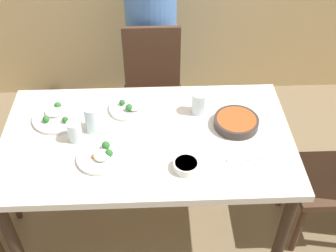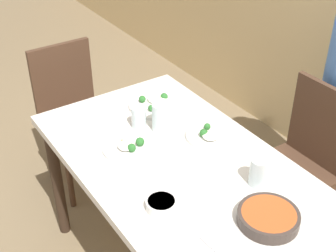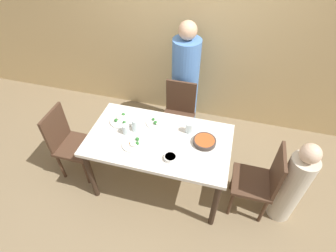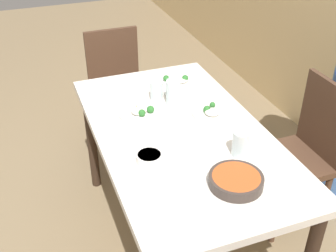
{
  "view_description": "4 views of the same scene",
  "coord_description": "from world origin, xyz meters",
  "px_view_note": "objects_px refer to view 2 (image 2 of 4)",
  "views": [
    {
      "loc": [
        0.04,
        -1.52,
        2.22
      ],
      "look_at": [
        0.1,
        -0.03,
        0.86
      ],
      "focal_mm": 45.0,
      "sensor_mm": 36.0,
      "label": 1
    },
    {
      "loc": [
        1.28,
        -0.92,
        2.01
      ],
      "look_at": [
        0.01,
        -0.08,
        1.0
      ],
      "focal_mm": 50.0,
      "sensor_mm": 36.0,
      "label": 2
    },
    {
      "loc": [
        0.57,
        -1.74,
        2.7
      ],
      "look_at": [
        0.1,
        -0.02,
        0.99
      ],
      "focal_mm": 28.0,
      "sensor_mm": 36.0,
      "label": 3
    },
    {
      "loc": [
        1.61,
        -0.67,
        1.92
      ],
      "look_at": [
        0.07,
        -0.09,
        0.86
      ],
      "focal_mm": 45.0,
      "sensor_mm": 36.0,
      "label": 4
    }
  ],
  "objects_px": {
    "bowl_curry": "(268,217)",
    "plate_rice_adult": "(128,147)",
    "chair_adult_spot": "(300,161)",
    "glass_water_tall": "(161,117)"
  },
  "relations": [
    {
      "from": "bowl_curry",
      "to": "plate_rice_adult",
      "type": "distance_m",
      "value": 0.7
    },
    {
      "from": "chair_adult_spot",
      "to": "plate_rice_adult",
      "type": "xyz_separation_m",
      "value": [
        -0.25,
        -0.89,
        0.3
      ]
    },
    {
      "from": "glass_water_tall",
      "to": "plate_rice_adult",
      "type": "bearing_deg",
      "value": -76.18
    },
    {
      "from": "plate_rice_adult",
      "to": "glass_water_tall",
      "type": "height_order",
      "value": "glass_water_tall"
    },
    {
      "from": "plate_rice_adult",
      "to": "glass_water_tall",
      "type": "xyz_separation_m",
      "value": [
        -0.05,
        0.21,
        0.06
      ]
    },
    {
      "from": "bowl_curry",
      "to": "plate_rice_adult",
      "type": "height_order",
      "value": "plate_rice_adult"
    },
    {
      "from": "chair_adult_spot",
      "to": "glass_water_tall",
      "type": "xyz_separation_m",
      "value": [
        -0.3,
        -0.68,
        0.36
      ]
    },
    {
      "from": "plate_rice_adult",
      "to": "glass_water_tall",
      "type": "relative_size",
      "value": 1.55
    },
    {
      "from": "glass_water_tall",
      "to": "chair_adult_spot",
      "type": "bearing_deg",
      "value": 66.26
    },
    {
      "from": "plate_rice_adult",
      "to": "glass_water_tall",
      "type": "distance_m",
      "value": 0.22
    }
  ]
}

